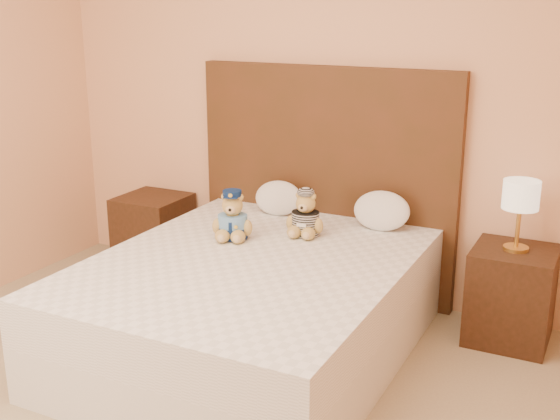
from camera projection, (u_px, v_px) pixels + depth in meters
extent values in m
cube|color=#E8A97E|center=(330.00, 89.00, 4.45)|extent=(4.00, 0.04, 2.70)
cube|color=white|center=(252.00, 327.00, 3.89)|extent=(1.60, 2.00, 0.30)
cube|color=white|center=(251.00, 281.00, 3.81)|extent=(1.60, 2.00, 0.25)
cube|color=#4D2917|center=(325.00, 182.00, 4.58)|extent=(1.75, 0.08, 1.50)
cube|color=#3D2013|center=(154.00, 233.00, 5.08)|extent=(0.45, 0.45, 0.55)
cube|color=#3D2013|center=(511.00, 295.00, 4.00)|extent=(0.45, 0.45, 0.55)
cylinder|color=gold|center=(516.00, 248.00, 3.92)|extent=(0.14, 0.14, 0.02)
cylinder|color=gold|center=(518.00, 226.00, 3.88)|extent=(0.02, 0.02, 0.26)
cylinder|color=beige|center=(521.00, 195.00, 3.83)|extent=(0.20, 0.20, 0.16)
ellipsoid|color=white|center=(278.00, 196.00, 4.56)|extent=(0.33, 0.21, 0.23)
ellipsoid|color=white|center=(382.00, 209.00, 4.26)|extent=(0.35, 0.23, 0.25)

